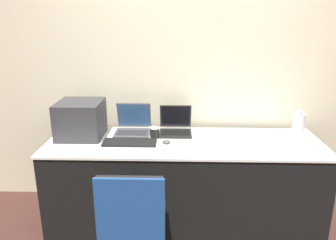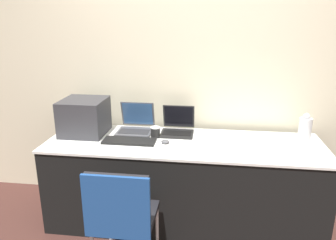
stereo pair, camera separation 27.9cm
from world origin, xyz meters
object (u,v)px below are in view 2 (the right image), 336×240
mouse (165,142)px  chair (121,212)px  external_keyboard (129,141)px  coffee_cup (155,132)px  metal_pitcher (305,127)px  laptop_right (178,127)px  printer (84,115)px  laptop_left (136,125)px

mouse → chair: bearing=-106.4°
external_keyboard → mouse: (0.31, 0.01, 0.01)m
coffee_cup → metal_pitcher: bearing=6.4°
laptop_right → external_keyboard: bearing=-142.7°
printer → coffee_cup: size_ratio=4.08×
mouse → metal_pitcher: 1.23m
coffee_cup → metal_pitcher: size_ratio=0.42×
external_keyboard → metal_pitcher: metal_pitcher is taller
printer → metal_pitcher: (1.96, 0.13, -0.07)m
laptop_right → mouse: bearing=-104.6°
laptop_left → metal_pitcher: laptop_left is taller
coffee_cup → external_keyboard: bearing=-143.4°
printer → external_keyboard: size_ratio=0.87×
printer → laptop_left: printer is taller
laptop_right → metal_pitcher: bearing=0.2°
printer → chair: (0.56, -0.85, -0.41)m
external_keyboard → mouse: mouse is taller
external_keyboard → chair: 0.73m
external_keyboard → metal_pitcher: bearing=11.1°
metal_pitcher → chair: (-1.40, -0.98, -0.34)m
laptop_left → coffee_cup: laptop_left is taller
laptop_right → metal_pitcher: (1.12, 0.00, 0.05)m
mouse → external_keyboard: bearing=-178.5°
printer → external_keyboard: (0.45, -0.16, -0.16)m
external_keyboard → coffee_cup: size_ratio=4.71×
external_keyboard → coffee_cup: (0.20, 0.15, 0.04)m
metal_pitcher → chair: 1.74m
coffee_cup → chair: 0.88m
printer → mouse: bearing=-11.6°
coffee_cup → chair: bearing=-96.5°
external_keyboard → laptop_left: bearing=91.7°
laptop_right → chair: 1.05m
laptop_left → printer: bearing=-164.4°
laptop_right → coffee_cup: (-0.18, -0.14, -0.01)m
laptop_left → laptop_right: bearing=0.6°
printer → laptop_right: size_ratio=1.29×
laptop_right → coffee_cup: bearing=-141.9°
printer → mouse: printer is taller
printer → chair: printer is taller
laptop_right → mouse: (-0.07, -0.29, -0.04)m
printer → metal_pitcher: printer is taller
laptop_left → external_keyboard: laptop_left is taller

